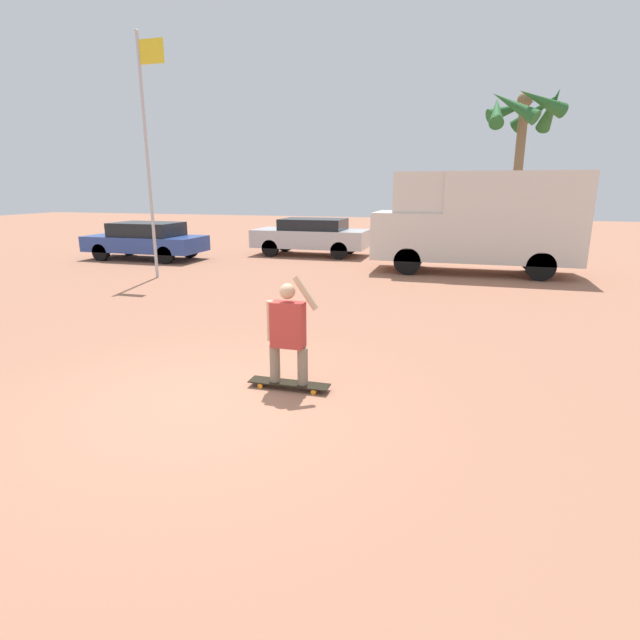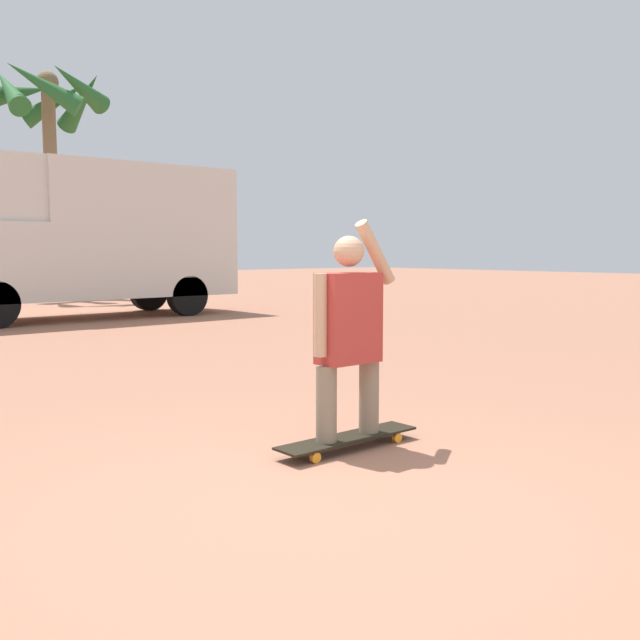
% 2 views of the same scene
% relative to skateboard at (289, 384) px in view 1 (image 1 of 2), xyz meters
% --- Properties ---
extents(ground_plane, '(80.00, 80.00, 0.00)m').
position_rel_skateboard_xyz_m(ground_plane, '(-0.88, -0.71, -0.07)').
color(ground_plane, '#A36B51').
extents(skateboard, '(1.12, 0.25, 0.09)m').
position_rel_skateboard_xyz_m(skateboard, '(0.00, 0.00, 0.00)').
color(skateboard, black).
rests_on(skateboard, ground_plane).
extents(person_skateboarder, '(0.72, 0.22, 1.48)m').
position_rel_skateboard_xyz_m(person_skateboarder, '(-0.00, 0.00, 0.77)').
color(person_skateboarder, gray).
rests_on(person_skateboarder, skateboard).
extents(camper_van, '(6.21, 2.03, 3.10)m').
position_rel_skateboard_xyz_m(camper_van, '(2.55, 10.56, 1.61)').
color(camper_van, black).
rests_on(camper_van, ground_plane).
extents(parked_car_silver, '(4.50, 1.93, 1.44)m').
position_rel_skateboard_xyz_m(parked_car_silver, '(-3.74, 13.19, 0.71)').
color(parked_car_silver, black).
rests_on(parked_car_silver, ground_plane).
extents(parked_car_blue, '(4.40, 1.87, 1.38)m').
position_rel_skateboard_xyz_m(parked_car_blue, '(-9.38, 10.36, 0.66)').
color(parked_car_blue, black).
rests_on(parked_car_blue, ground_plane).
extents(palm_tree_near_van, '(3.05, 3.29, 6.41)m').
position_rel_skateboard_xyz_m(palm_tree_near_van, '(4.03, 16.45, 5.17)').
color(palm_tree_near_van, brown).
rests_on(palm_tree_near_van, ground_plane).
extents(flagpole, '(0.84, 0.12, 6.76)m').
position_rel_skateboard_xyz_m(flagpole, '(-6.68, 7.04, 3.75)').
color(flagpole, '#B7B7BC').
rests_on(flagpole, ground_plane).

